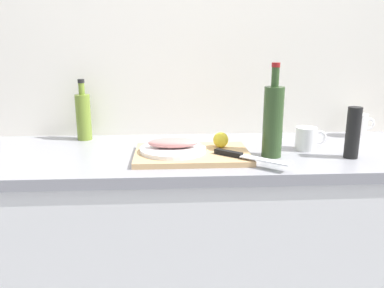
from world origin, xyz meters
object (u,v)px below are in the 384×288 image
object	(u,v)px
olive_oil_bottle	(83,116)
coffee_mug_1	(357,125)
white_plate	(173,149)
fish_fillet	(173,143)
cutting_board	(192,154)
lemon_0	(221,140)
coffee_mug_0	(307,139)
wine_bottle	(273,120)
pepper_mill	(353,133)
chef_knife	(241,156)

from	to	relation	value
olive_oil_bottle	coffee_mug_1	size ratio (longest dim) A/B	2.08
white_plate	coffee_mug_1	size ratio (longest dim) A/B	1.95
fish_fillet	olive_oil_bottle	size ratio (longest dim) A/B	0.70
cutting_board	fish_fillet	size ratio (longest dim) A/B	2.29
white_plate	coffee_mug_1	world-z (taller)	coffee_mug_1
lemon_0	coffee_mug_0	xyz separation A→B (m)	(0.35, 0.01, -0.00)
wine_bottle	fish_fillet	bearing A→B (deg)	177.27
wine_bottle	pepper_mill	world-z (taller)	wine_bottle
fish_fillet	olive_oil_bottle	bearing A→B (deg)	143.02
white_plate	pepper_mill	bearing A→B (deg)	-4.61
coffee_mug_1	cutting_board	bearing A→B (deg)	-159.33
chef_knife	pepper_mill	world-z (taller)	pepper_mill
lemon_0	pepper_mill	world-z (taller)	pepper_mill
cutting_board	coffee_mug_0	xyz separation A→B (m)	(0.46, 0.07, 0.04)
cutting_board	white_plate	bearing A→B (deg)	173.01
coffee_mug_1	lemon_0	bearing A→B (deg)	-160.44
olive_oil_bottle	wine_bottle	bearing A→B (deg)	-22.19
cutting_board	coffee_mug_0	world-z (taller)	coffee_mug_0
fish_fillet	lemon_0	distance (m)	0.19
chef_knife	pepper_mill	xyz separation A→B (m)	(0.42, 0.05, 0.07)
white_plate	coffee_mug_0	distance (m)	0.54
chef_knife	pepper_mill	distance (m)	0.43
olive_oil_bottle	cutting_board	bearing A→B (deg)	-33.24
coffee_mug_0	pepper_mill	world-z (taller)	pepper_mill
white_plate	lemon_0	bearing A→B (deg)	14.85
chef_knife	coffee_mug_1	size ratio (longest dim) A/B	1.91
fish_fillet	chef_knife	world-z (taller)	fish_fillet
white_plate	pepper_mill	world-z (taller)	pepper_mill
white_plate	wine_bottle	distance (m)	0.39
white_plate	coffee_mug_0	xyz separation A→B (m)	(0.53, 0.06, 0.02)
cutting_board	coffee_mug_0	size ratio (longest dim) A/B	3.45
wine_bottle	coffee_mug_0	xyz separation A→B (m)	(0.16, 0.08, -0.09)
olive_oil_bottle	coffee_mug_1	world-z (taller)	olive_oil_bottle
cutting_board	pepper_mill	bearing A→B (deg)	-4.33
cutting_board	olive_oil_bottle	world-z (taller)	olive_oil_bottle
coffee_mug_0	lemon_0	bearing A→B (deg)	-177.73
cutting_board	chef_knife	world-z (taller)	chef_knife
white_plate	olive_oil_bottle	bearing A→B (deg)	143.02
olive_oil_bottle	fish_fillet	bearing A→B (deg)	-36.98
cutting_board	coffee_mug_1	xyz separation A→B (m)	(0.78, 0.29, 0.04)
lemon_0	coffee_mug_0	distance (m)	0.35
olive_oil_bottle	wine_bottle	size ratio (longest dim) A/B	0.76
fish_fillet	olive_oil_bottle	distance (m)	0.49
cutting_board	pepper_mill	distance (m)	0.60
pepper_mill	coffee_mug_0	bearing A→B (deg)	137.67
wine_bottle	coffee_mug_1	world-z (taller)	wine_bottle
cutting_board	olive_oil_bottle	size ratio (longest dim) A/B	1.61
cutting_board	pepper_mill	size ratio (longest dim) A/B	2.23
fish_fillet	chef_knife	xyz separation A→B (m)	(0.24, -0.10, -0.02)
fish_fillet	chef_knife	size ratio (longest dim) A/B	0.77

